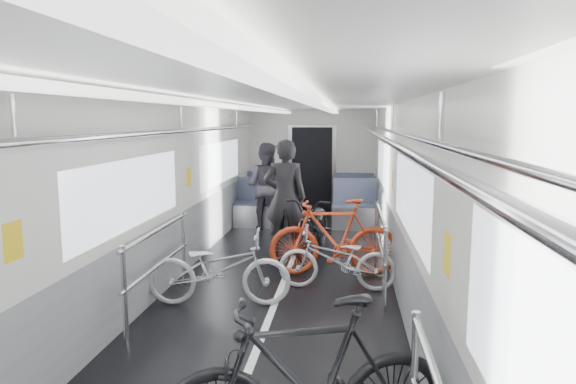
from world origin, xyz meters
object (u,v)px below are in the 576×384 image
Objects in this scene: bike_right_near at (308,384)px; person_standing at (285,198)px; bike_right_far at (334,237)px; person_seated at (266,186)px; bike_right_mid at (337,259)px; bike_aisle at (315,226)px; bike_left_far at (219,268)px.

person_standing reaches higher than bike_right_near.
person_seated reaches higher than bike_right_far.
person_seated reaches higher than bike_right_mid.
bike_aisle is 0.67m from person_standing.
bike_left_far is at bearing -172.07° from bike_right_near.
bike_right_far reaches higher than bike_left_far.
person_seated is at bearing -4.02° from bike_left_far.
person_seated is at bearing -159.45° from bike_right_far.
bike_right_near is 1.07× the size of person_seated.
bike_aisle is (0.99, 2.27, 0.06)m from bike_left_far.
bike_right_near reaches higher than bike_right_mid.
person_standing reaches higher than bike_right_mid.
bike_left_far is 1.55m from bike_right_mid.
person_standing is at bearing -17.69° from bike_left_far.
bike_left_far is 1.11× the size of bike_right_mid.
bike_right_mid is 0.62m from bike_right_far.
bike_aisle is at bearing 166.29° from bike_right_near.
bike_right_near is 0.99× the size of person_standing.
bike_right_near reaches higher than bike_right_far.
bike_left_far is 0.98× the size of person_seated.
person_standing reaches higher than bike_aisle.
bike_right_far is at bearing 122.87° from person_standing.
bike_right_far is (0.06, 4.06, -0.01)m from bike_right_near.
bike_right_mid is 3.95m from person_seated.
bike_aisle is at bearing -164.37° from bike_right_mid.
bike_right_far reaches higher than bike_aisle.
bike_right_near is 5.18m from person_standing.
person_seated is (-1.51, 3.63, 0.46)m from bike_right_mid.
bike_aisle is 2.39m from person_seated.
bike_right_near is (1.26, -2.74, 0.11)m from bike_left_far.
bike_left_far is 2.47m from person_standing.
person_standing is 1.09× the size of person_seated.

